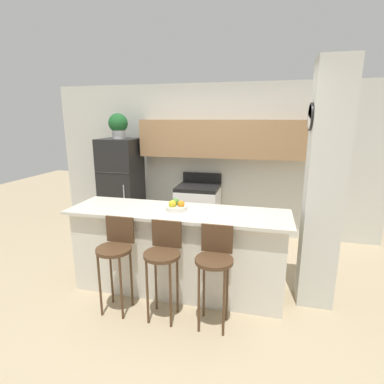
{
  "coord_description": "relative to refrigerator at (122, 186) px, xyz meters",
  "views": [
    {
      "loc": [
        0.92,
        -3.07,
        1.98
      ],
      "look_at": [
        0.0,
        0.69,
        1.03
      ],
      "focal_mm": 28.0,
      "sensor_mm": 36.0,
      "label": 1
    }
  ],
  "objects": [
    {
      "name": "ground_plane",
      "position": [
        1.5,
        -1.62,
        -0.83
      ],
      "size": [
        14.0,
        14.0,
        0.0
      ],
      "primitive_type": "plane",
      "color": "tan"
    },
    {
      "name": "wall_back",
      "position": [
        1.6,
        0.3,
        0.6
      ],
      "size": [
        5.6,
        0.38,
        2.55
      ],
      "color": "silver",
      "rests_on": "ground_plane"
    },
    {
      "name": "pillar_right",
      "position": [
        3.02,
        -1.48,
        0.45
      ],
      "size": [
        0.38,
        0.32,
        2.55
      ],
      "color": "silver",
      "rests_on": "ground_plane"
    },
    {
      "name": "counter_bar",
      "position": [
        1.5,
        -1.62,
        -0.33
      ],
      "size": [
        2.48,
        0.7,
        0.98
      ],
      "color": "silver",
      "rests_on": "ground_plane"
    },
    {
      "name": "refrigerator",
      "position": [
        0.0,
        0.0,
        0.0
      ],
      "size": [
        0.63,
        0.66,
        1.65
      ],
      "color": "black",
      "rests_on": "ground_plane"
    },
    {
      "name": "stove_range",
      "position": [
        1.38,
        0.01,
        -0.37
      ],
      "size": [
        0.68,
        0.66,
        1.07
      ],
      "color": "white",
      "rests_on": "ground_plane"
    },
    {
      "name": "bar_stool_left",
      "position": [
        0.99,
        -2.13,
        -0.16
      ],
      "size": [
        0.36,
        0.36,
        0.99
      ],
      "color": "#4C331E",
      "rests_on": "ground_plane"
    },
    {
      "name": "bar_stool_mid",
      "position": [
        1.5,
        -2.13,
        -0.16
      ],
      "size": [
        0.36,
        0.36,
        0.99
      ],
      "color": "#4C331E",
      "rests_on": "ground_plane"
    },
    {
      "name": "bar_stool_right",
      "position": [
        2.01,
        -2.13,
        -0.16
      ],
      "size": [
        0.36,
        0.36,
        0.99
      ],
      "color": "#4C331E",
      "rests_on": "ground_plane"
    },
    {
      "name": "potted_plant_on_fridge",
      "position": [
        -0.0,
        0.0,
        1.05
      ],
      "size": [
        0.32,
        0.32,
        0.42
      ],
      "color": "silver",
      "rests_on": "refrigerator"
    },
    {
      "name": "fruit_bowl",
      "position": [
        1.48,
        -1.6,
        0.2
      ],
      "size": [
        0.24,
        0.24,
        0.12
      ],
      "color": "silver",
      "rests_on": "counter_bar"
    },
    {
      "name": "trash_bin",
      "position": [
        0.53,
        -0.22,
        -0.64
      ],
      "size": [
        0.28,
        0.28,
        0.38
      ],
      "color": "#59595B",
      "rests_on": "ground_plane"
    }
  ]
}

